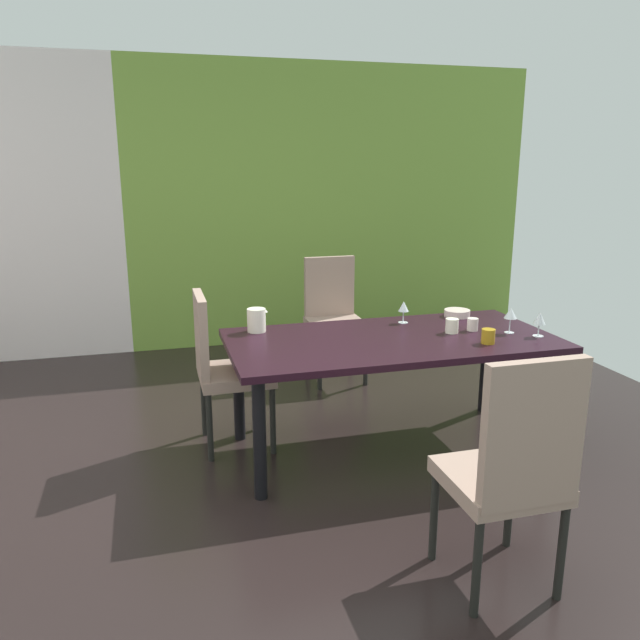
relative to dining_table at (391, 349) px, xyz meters
The scene contains 14 objects.
ground_plane 1.08m from the dining_table, 148.09° to the right, with size 6.28×6.19×0.02m, color black.
garden_window_panel 2.71m from the dining_table, 80.78° to the left, with size 3.98×0.10×2.65m, color olive.
dining_table is the anchor object (origin of this frame).
chair_head_far 1.38m from the dining_table, 87.98° to the left, with size 0.44×0.45×0.99m.
chair_head_near 1.39m from the dining_table, 91.44° to the right, with size 0.44×0.44×1.05m.
chair_left_far 1.03m from the dining_table, 162.59° to the left, with size 0.45×0.44×0.98m.
wine_glass_front 0.41m from the dining_table, 56.41° to the left, with size 0.07×0.07×0.14m.
wine_glass_center 0.91m from the dining_table, 13.77° to the right, with size 0.07×0.07×0.15m.
wine_glass_left 0.77m from the dining_table, ahead, with size 0.08×0.08×0.16m.
serving_bowl_east 0.73m from the dining_table, 30.52° to the left, with size 0.17×0.17×0.05m, color beige.
cup_near_shelf 0.57m from the dining_table, 28.27° to the right, with size 0.08×0.08×0.09m, color #AE8119.
cup_rear 0.56m from the dining_table, ahead, with size 0.07×0.07×0.08m, color silver.
cup_south 0.41m from the dining_table, ahead, with size 0.08×0.08×0.09m, color white.
pitcher_right 0.85m from the dining_table, 155.25° to the left, with size 0.13×0.12×0.15m.
Camera 1 is at (-0.64, -2.90, 1.74)m, focal length 35.00 mm.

